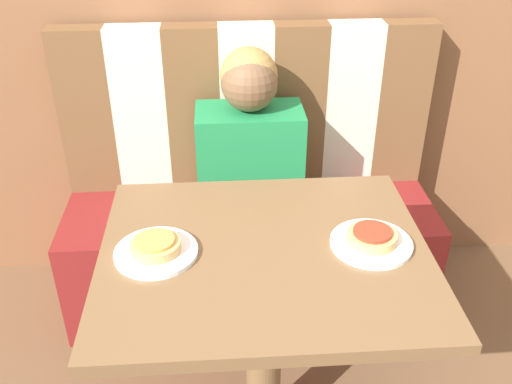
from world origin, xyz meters
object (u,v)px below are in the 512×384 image
at_px(person, 250,136).
at_px(pizza_right, 372,236).
at_px(pizza_left, 155,245).
at_px(plate_left, 156,252).
at_px(plate_right, 371,243).

bearing_deg(person, pizza_right, -67.12).
height_order(pizza_left, pizza_right, same).
relative_size(plate_left, pizza_left, 1.68).
xyz_separation_m(plate_left, pizza_left, (0.00, 0.00, 0.02)).
distance_m(plate_left, plate_right, 0.54).
distance_m(plate_right, pizza_right, 0.02).
xyz_separation_m(pizza_left, pizza_right, (0.54, 0.00, 0.00)).
bearing_deg(pizza_left, pizza_right, 0.00).
relative_size(person, plate_left, 2.84).
xyz_separation_m(plate_left, pizza_right, (0.54, 0.00, 0.02)).
height_order(plate_right, pizza_right, pizza_right).
xyz_separation_m(plate_right, pizza_right, (0.00, 0.00, 0.02)).
bearing_deg(person, pizza_left, -112.88).
xyz_separation_m(person, plate_left, (-0.27, -0.64, -0.00)).
bearing_deg(pizza_left, person, 67.12).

